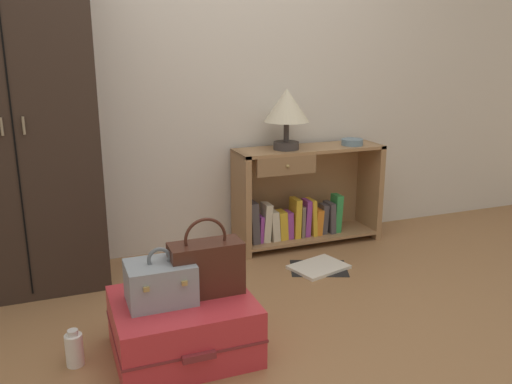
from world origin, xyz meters
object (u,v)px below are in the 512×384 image
at_px(table_lamp, 287,108).
at_px(open_book_on_floor, 319,267).
at_px(bookshelf, 302,200).
at_px(wardrobe, 15,120).
at_px(handbag, 206,267).
at_px(bowl, 352,142).
at_px(suitcase_large, 183,326).
at_px(bottle, 74,349).
at_px(train_case, 160,282).

height_order(table_lamp, open_book_on_floor, table_lamp).
distance_m(bookshelf, table_lamp, 0.66).
distance_m(wardrobe, handbag, 1.38).
xyz_separation_m(bowl, suitcase_large, (-1.47, -1.04, -0.57)).
relative_size(wardrobe, handbag, 5.39).
height_order(wardrobe, bottle, wardrobe).
distance_m(suitcase_large, train_case, 0.24).
xyz_separation_m(train_case, open_book_on_floor, (1.11, 0.62, -0.35)).
bearing_deg(train_case, table_lamp, 44.60).
height_order(bowl, bottle, bowl).
bearing_deg(bookshelf, suitcase_large, -135.87).
xyz_separation_m(handbag, open_book_on_floor, (0.90, 0.61, -0.39)).
bearing_deg(suitcase_large, wardrobe, 122.52).
bearing_deg(wardrobe, handbag, -52.54).
xyz_separation_m(table_lamp, bottle, (-1.44, -0.99, -0.88)).
bearing_deg(table_lamp, bottle, -145.61).
xyz_separation_m(bookshelf, open_book_on_floor, (-0.10, -0.46, -0.31)).
bearing_deg(open_book_on_floor, table_lamp, 94.88).
relative_size(train_case, handbag, 0.81).
height_order(train_case, open_book_on_floor, train_case).
bearing_deg(wardrobe, bowl, 0.75).
height_order(bottle, open_book_on_floor, bottle).
height_order(table_lamp, train_case, table_lamp).
relative_size(suitcase_large, open_book_on_floor, 1.45).
bearing_deg(wardrobe, bookshelf, 2.41).
height_order(table_lamp, bowl, table_lamp).
relative_size(handbag, bottle, 2.12).
xyz_separation_m(wardrobe, bottle, (0.18, -0.94, -0.89)).
height_order(bookshelf, suitcase_large, bookshelf).
bearing_deg(suitcase_large, bowl, 35.30).
relative_size(bookshelf, bottle, 6.13).
bearing_deg(bowl, suitcase_large, -144.70).
distance_m(wardrobe, suitcase_large, 1.46).
relative_size(bookshelf, open_book_on_floor, 2.44).
distance_m(wardrobe, bookshelf, 1.88).
bearing_deg(table_lamp, handbag, -129.38).
bearing_deg(open_book_on_floor, bookshelf, 77.27).
bearing_deg(train_case, bowl, 33.44).
height_order(bookshelf, open_book_on_floor, bookshelf).
height_order(bookshelf, bowl, bowl).
relative_size(bookshelf, table_lamp, 2.60).
bearing_deg(suitcase_large, bookshelf, 44.13).
bearing_deg(handbag, bookshelf, 46.90).
bearing_deg(bottle, wardrobe, 100.79).
bearing_deg(open_book_on_floor, handbag, -145.82).
distance_m(train_case, handbag, 0.21).
bearing_deg(bowl, wardrobe, -179.25).
relative_size(wardrobe, suitcase_large, 3.13).
relative_size(bowl, open_book_on_floor, 0.35).
height_order(bowl, handbag, bowl).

